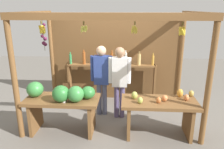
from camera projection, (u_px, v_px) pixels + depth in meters
The scene contains 7 objects.
ground_plane at pixel (113, 115), 5.01m from camera, with size 12.00×12.00×0.00m, color slate.
market_stall at pixel (114, 54), 5.06m from camera, with size 3.46×2.10×2.28m.
fruit_counter_left at pixel (62, 100), 4.12m from camera, with size 1.44×0.68×1.01m.
fruit_counter_right at pixel (159, 109), 4.09m from camera, with size 1.41×0.64×0.87m.
bottle_shelf_unit at pixel (111, 71), 5.48m from camera, with size 2.22×0.22×1.36m.
vendor_man at pixel (102, 75), 4.77m from camera, with size 0.48×0.21×1.59m.
vendor_woman at pixel (120, 77), 4.64m from camera, with size 0.48×0.21×1.58m.
Camera 1 is at (0.29, -4.50, 2.36)m, focal length 34.92 mm.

